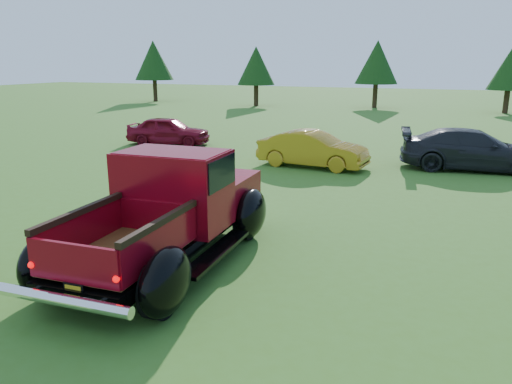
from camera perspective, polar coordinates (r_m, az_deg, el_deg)
name	(u,v)px	position (r m, az deg, el deg)	size (l,w,h in m)	color
ground	(278,252)	(9.51, 2.55, -6.84)	(120.00, 120.00, 0.00)	#39651D
tree_far_west	(154,60)	(45.72, -11.62, 14.51)	(3.33, 3.33, 5.20)	#332114
tree_west	(256,66)	(40.21, 0.01, 14.22)	(2.94, 2.94, 4.60)	#332114
tree_mid_left	(377,62)	(39.79, 13.66, 14.21)	(3.20, 3.20, 5.00)	#332114
tree_mid_right	(510,69)	(38.49, 27.06, 12.43)	(2.82, 2.82, 4.40)	#332114
pickup_truck	(175,207)	(9.16, -9.26, -1.71)	(2.66, 5.38, 1.97)	black
show_car_red	(169,131)	(21.84, -9.97, 6.92)	(1.41, 3.51, 1.20)	maroon
show_car_yellow	(313,149)	(17.00, 6.51, 4.88)	(1.28, 3.68, 1.21)	#AB7D16
show_car_grey	(472,150)	(17.96, 23.50, 4.47)	(1.87, 4.59, 1.33)	black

